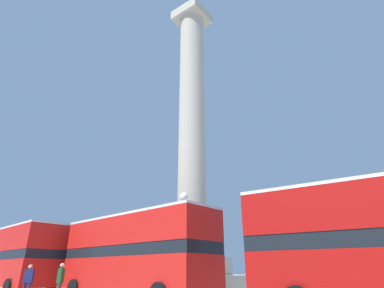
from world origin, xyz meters
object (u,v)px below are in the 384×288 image
Objects in this scene: monument_column at (192,156)px; bus_b at (134,252)px; bus_a at (17,256)px; street_lamp at (184,230)px; pedestrian_by_plinth at (28,280)px; equestrian_statue at (158,269)px; pedestrian_near_lamp at (60,280)px.

monument_column is 2.48× the size of bus_b.
monument_column is 14.54m from bus_a.
monument_column is at bearing 121.44° from street_lamp.
street_lamp is 3.25× the size of pedestrian_by_plinth.
pedestrian_by_plinth is (-4.44, -8.54, -8.58)m from monument_column.
bus_a is 12.42m from equestrian_statue.
bus_b is (0.29, -5.47, -7.22)m from monument_column.
pedestrian_by_plinth is (6.34, -1.95, -1.39)m from bus_a.
monument_column is 14.61× the size of pedestrian_by_plinth.
monument_column is 4.50× the size of equestrian_statue.
equestrian_statue is 14.27m from street_lamp.
street_lamp is (2.01, 1.71, 1.17)m from bus_b.
bus_a is 9.30m from pedestrian_near_lamp.
bus_a is at bearing -167.83° from street_lamp.
monument_column is at bearing -51.34° from pedestrian_near_lamp.
street_lamp is 8.64m from pedestrian_by_plinth.
equestrian_statue is 3.25× the size of pedestrian_by_plinth.
bus_b is 5.80m from pedestrian_by_plinth.
street_lamp is at bearing 45.02° from bus_b.
pedestrian_by_plinth is (3.87, -14.10, -0.57)m from equestrian_statue.
pedestrian_by_plinth is at bearing -117.50° from monument_column.
pedestrian_near_lamp is at bearing -97.31° from equestrian_statue.
bus_b is 1.82× the size of equestrian_statue.
pedestrian_by_plinth is at bearing -144.71° from street_lamp.
street_lamp is (10.62, -9.33, 1.97)m from equestrian_statue.
pedestrian_near_lamp is (-1.74, -8.29, -8.54)m from monument_column.
equestrian_statue is (2.47, 12.15, -0.82)m from bus_a.
street_lamp is (13.09, 2.82, 1.14)m from bus_a.
bus_b is 5.89× the size of pedestrian_by_plinth.
pedestrian_near_lamp is (-2.03, -2.82, -1.33)m from bus_b.
pedestrian_by_plinth is at bearing 55.69° from pedestrian_near_lamp.
monument_column is at bearing 36.85° from bus_a.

